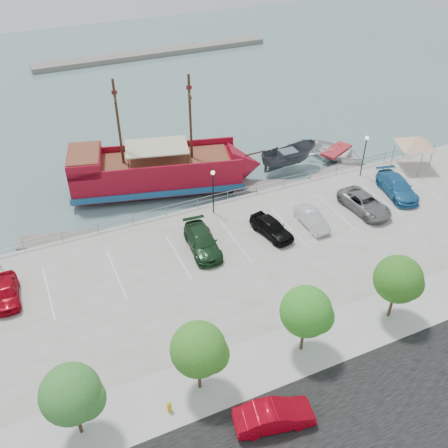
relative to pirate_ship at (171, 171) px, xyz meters
name	(u,v)px	position (x,y,z in m)	size (l,w,h in m)	color
ground	(245,264)	(1.53, -13.47, -2.00)	(160.00, 160.00, 0.00)	slate
street	(372,420)	(1.53, -29.47, -0.99)	(100.00, 8.00, 0.04)	black
sidewalk	(314,344)	(1.53, -23.47, -0.98)	(100.00, 4.00, 0.05)	#A5A5A5
seawall_railing	(208,200)	(1.53, -5.67, -0.47)	(50.00, 0.06, 1.00)	gray
far_shore	(154,53)	(11.53, 41.53, -1.60)	(40.00, 3.00, 0.80)	slate
pirate_ship	(171,171)	(0.00, 0.00, 0.00)	(19.28, 9.47, 11.94)	maroon
patrol_boat	(288,159)	(12.34, -1.48, -0.75)	(2.43, 6.46, 2.50)	#3D4247
speedboat	(336,154)	(18.36, -1.63, -1.32)	(4.69, 6.57, 1.36)	white
dock_west	(58,240)	(-11.78, -4.27, -1.81)	(6.55, 1.87, 0.37)	slate
dock_mid	(273,187)	(9.09, -4.27, -1.78)	(7.80, 2.23, 0.45)	gray
dock_east	(337,171)	(16.78, -4.27, -1.80)	(6.84, 1.95, 0.39)	gray
canopy_tent	(417,136)	(23.30, -7.58, 2.39)	(6.19, 6.19, 3.90)	slate
street_sedan	(274,416)	(-3.63, -27.37, -0.26)	(1.56, 4.49, 1.48)	#AB0314
fire_hydrant	(169,407)	(-8.65, -24.27, -0.58)	(0.27, 0.27, 0.77)	#D79A09
lamp_post_mid	(213,184)	(1.53, -6.97, 1.94)	(0.36, 0.36, 4.28)	black
lamp_post_right	(365,149)	(17.53, -6.97, 1.94)	(0.36, 0.36, 4.28)	black
tree_b	(74,395)	(-13.32, -23.54, 2.30)	(3.30, 3.20, 5.00)	#473321
tree_c	(201,350)	(-6.32, -23.54, 2.30)	(3.30, 3.20, 5.00)	#473321
tree_d	(308,313)	(0.68, -23.54, 2.30)	(3.30, 3.20, 5.00)	#473321
tree_e	(400,280)	(7.68, -23.54, 2.30)	(3.30, 3.20, 5.00)	#473321
parked_car_a	(7,292)	(-16.16, -10.95, -0.30)	(1.65, 4.10, 1.40)	#A10413
parked_car_d	(202,242)	(-1.33, -11.38, -0.23)	(2.15, 5.28, 1.53)	#18371C
parked_car_e	(272,227)	(4.66, -11.95, -0.26)	(1.76, 4.37, 1.49)	black
parked_car_f	(312,219)	(8.46, -12.18, -0.33)	(1.41, 4.05, 1.33)	silver
parked_car_g	(365,203)	(13.97, -12.18, -0.26)	(2.47, 5.35, 1.49)	slate
parked_car_h	(397,187)	(18.43, -11.22, -0.20)	(2.24, 5.50, 1.60)	#23679D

